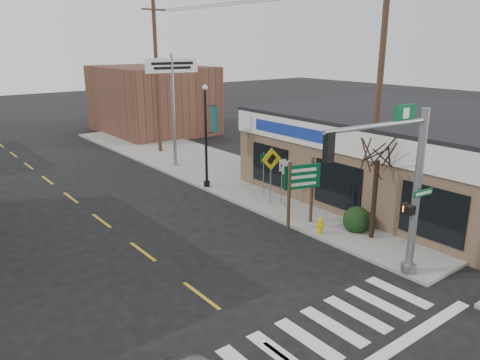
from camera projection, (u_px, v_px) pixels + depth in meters
sidewalk_right at (247, 179)px, 26.54m from camera, size 6.00×38.00×0.13m
center_line at (143, 252)px, 17.48m from camera, size 0.12×56.00×0.01m
crosswalk at (280, 354)px, 11.71m from camera, size 11.00×2.20×0.01m
thrift_store at (417, 155)px, 23.90m from camera, size 12.00×14.00×4.00m
bldg_distant_right at (152, 99)px, 40.44m from camera, size 8.00×10.00×5.60m
traffic_signal_pole at (406, 179)px, 14.34m from camera, size 4.46×0.37×5.65m
guide_sign at (302, 184)px, 19.15m from camera, size 1.63×0.14×2.84m
fire_hydrant at (320, 225)px, 18.72m from camera, size 0.21×0.21×0.66m
ped_crossing_sign at (271, 166)px, 21.75m from camera, size 1.06×0.08×2.73m
lamp_post at (207, 129)px, 24.17m from camera, size 0.69×0.55×5.35m
dance_center_sign at (172, 82)px, 27.83m from camera, size 3.21×0.20×6.82m
bare_tree at (379, 146)px, 17.43m from camera, size 2.35×2.35×4.69m
shrub_front at (357, 220)px, 19.07m from camera, size 1.13×1.13×0.85m
shrub_back at (348, 205)px, 20.96m from camera, size 1.04×1.04×0.78m
utility_pole_near at (379, 99)px, 19.27m from camera, size 1.75×0.26×10.06m
utility_pole_far at (157, 76)px, 31.70m from camera, size 1.76×0.26×10.13m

